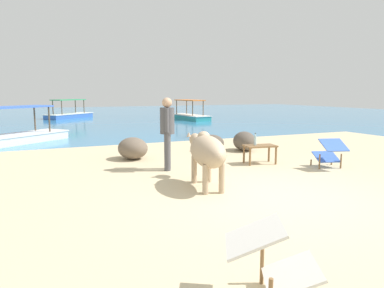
{
  "coord_description": "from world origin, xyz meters",
  "views": [
    {
      "loc": [
        -3.54,
        -4.63,
        1.77
      ],
      "look_at": [
        -0.24,
        3.0,
        0.55
      ],
      "focal_mm": 32.9,
      "sensor_mm": 36.0,
      "label": 1
    }
  ],
  "objects_px": {
    "person_standing": "(167,128)",
    "low_bench_table": "(260,148)",
    "boat_teal": "(189,115)",
    "deck_chair_near": "(330,152)",
    "boat_white": "(17,135)",
    "cow": "(207,151)",
    "bottle": "(255,140)",
    "boat_blue": "(69,114)",
    "deck_chair_far": "(273,257)"
  },
  "relations": [
    {
      "from": "cow",
      "to": "deck_chair_near",
      "type": "height_order",
      "value": "cow"
    },
    {
      "from": "deck_chair_near",
      "to": "boat_teal",
      "type": "xyz_separation_m",
      "value": [
        2.94,
        15.15,
        -0.13
      ]
    },
    {
      "from": "boat_blue",
      "to": "boat_teal",
      "type": "relative_size",
      "value": 0.92
    },
    {
      "from": "cow",
      "to": "boat_teal",
      "type": "bearing_deg",
      "value": -12.44
    },
    {
      "from": "deck_chair_far",
      "to": "boat_blue",
      "type": "xyz_separation_m",
      "value": [
        0.17,
        23.43,
        -0.13
      ]
    },
    {
      "from": "cow",
      "to": "boat_teal",
      "type": "distance_m",
      "value": 16.71
    },
    {
      "from": "cow",
      "to": "boat_blue",
      "type": "relative_size",
      "value": 0.53
    },
    {
      "from": "deck_chair_near",
      "to": "boat_white",
      "type": "height_order",
      "value": "boat_white"
    },
    {
      "from": "low_bench_table",
      "to": "deck_chair_near",
      "type": "xyz_separation_m",
      "value": [
        1.17,
        -1.08,
        0.0
      ]
    },
    {
      "from": "boat_blue",
      "to": "boat_white",
      "type": "xyz_separation_m",
      "value": [
        -2.64,
        -12.07,
        0.0
      ]
    },
    {
      "from": "person_standing",
      "to": "cow",
      "type": "bearing_deg",
      "value": -62.7
    },
    {
      "from": "cow",
      "to": "bottle",
      "type": "height_order",
      "value": "cow"
    },
    {
      "from": "low_bench_table",
      "to": "boat_white",
      "type": "height_order",
      "value": "boat_white"
    },
    {
      "from": "cow",
      "to": "boat_teal",
      "type": "height_order",
      "value": "boat_teal"
    },
    {
      "from": "person_standing",
      "to": "low_bench_table",
      "type": "bearing_deg",
      "value": 15.58
    },
    {
      "from": "low_bench_table",
      "to": "deck_chair_far",
      "type": "bearing_deg",
      "value": -114.86
    },
    {
      "from": "cow",
      "to": "bottle",
      "type": "bearing_deg",
      "value": -44.38
    },
    {
      "from": "bottle",
      "to": "boat_blue",
      "type": "xyz_separation_m",
      "value": [
        -2.91,
        18.5,
        -0.33
      ]
    },
    {
      "from": "person_standing",
      "to": "boat_teal",
      "type": "xyz_separation_m",
      "value": [
        6.41,
        13.83,
        -0.7
      ]
    },
    {
      "from": "deck_chair_near",
      "to": "boat_blue",
      "type": "height_order",
      "value": "boat_blue"
    },
    {
      "from": "deck_chair_near",
      "to": "boat_blue",
      "type": "bearing_deg",
      "value": 28.37
    },
    {
      "from": "low_bench_table",
      "to": "bottle",
      "type": "relative_size",
      "value": 2.76
    },
    {
      "from": "boat_teal",
      "to": "deck_chair_far",
      "type": "bearing_deg",
      "value": -27.49
    },
    {
      "from": "person_standing",
      "to": "boat_blue",
      "type": "bearing_deg",
      "value": 113.84
    },
    {
      "from": "low_bench_table",
      "to": "deck_chair_near",
      "type": "distance_m",
      "value": 1.59
    },
    {
      "from": "person_standing",
      "to": "boat_teal",
      "type": "bearing_deg",
      "value": 86.75
    },
    {
      "from": "low_bench_table",
      "to": "deck_chair_near",
      "type": "relative_size",
      "value": 0.92
    },
    {
      "from": "boat_blue",
      "to": "boat_white",
      "type": "bearing_deg",
      "value": 34.35
    },
    {
      "from": "deck_chair_near",
      "to": "boat_white",
      "type": "bearing_deg",
      "value": 58.37
    },
    {
      "from": "boat_blue",
      "to": "low_bench_table",
      "type": "bearing_deg",
      "value": 55.9
    },
    {
      "from": "boat_blue",
      "to": "cow",
      "type": "bearing_deg",
      "value": 49.2
    },
    {
      "from": "deck_chair_far",
      "to": "low_bench_table",
      "type": "bearing_deg",
      "value": 84.37
    },
    {
      "from": "person_standing",
      "to": "deck_chair_near",
      "type": "bearing_deg",
      "value": 0.79
    },
    {
      "from": "low_bench_table",
      "to": "bottle",
      "type": "distance_m",
      "value": 0.23
    },
    {
      "from": "deck_chair_near",
      "to": "low_bench_table",
      "type": "bearing_deg",
      "value": 63.68
    },
    {
      "from": "bottle",
      "to": "deck_chair_near",
      "type": "bearing_deg",
      "value": -41.62
    },
    {
      "from": "low_bench_table",
      "to": "person_standing",
      "type": "relative_size",
      "value": 0.5
    },
    {
      "from": "bottle",
      "to": "boat_white",
      "type": "height_order",
      "value": "boat_white"
    },
    {
      "from": "boat_teal",
      "to": "bottle",
      "type": "bearing_deg",
      "value": -23.15
    },
    {
      "from": "person_standing",
      "to": "boat_white",
      "type": "xyz_separation_m",
      "value": [
        -3.35,
        6.25,
        -0.7
      ]
    },
    {
      "from": "person_standing",
      "to": "boat_teal",
      "type": "height_order",
      "value": "person_standing"
    },
    {
      "from": "deck_chair_near",
      "to": "boat_blue",
      "type": "relative_size",
      "value": 0.26
    },
    {
      "from": "low_bench_table",
      "to": "boat_white",
      "type": "bearing_deg",
      "value": 139.41
    },
    {
      "from": "bottle",
      "to": "low_bench_table",
      "type": "bearing_deg",
      "value": -27.73
    },
    {
      "from": "deck_chair_far",
      "to": "boat_blue",
      "type": "height_order",
      "value": "boat_blue"
    },
    {
      "from": "low_bench_table",
      "to": "deck_chair_far",
      "type": "xyz_separation_m",
      "value": [
        -3.19,
        -4.87,
        0.0
      ]
    },
    {
      "from": "boat_white",
      "to": "boat_teal",
      "type": "relative_size",
      "value": 0.94
    },
    {
      "from": "cow",
      "to": "low_bench_table",
      "type": "relative_size",
      "value": 2.24
    },
    {
      "from": "low_bench_table",
      "to": "boat_teal",
      "type": "xyz_separation_m",
      "value": [
        4.1,
        14.08,
        -0.13
      ]
    },
    {
      "from": "cow",
      "to": "boat_white",
      "type": "bearing_deg",
      "value": 33.45
    }
  ]
}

